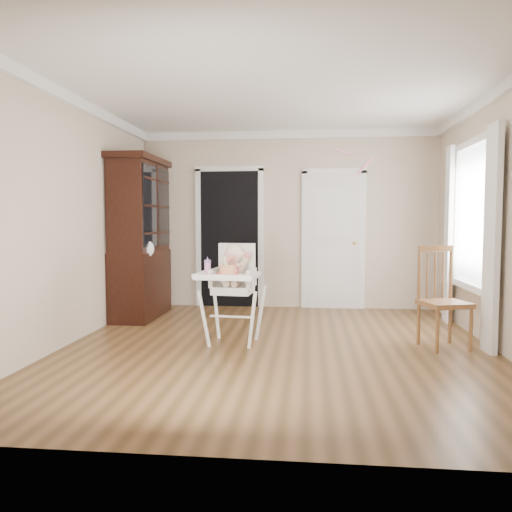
# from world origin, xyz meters

# --- Properties ---
(floor) EXTENTS (5.00, 5.00, 0.00)m
(floor) POSITION_xyz_m (0.00, 0.00, 0.00)
(floor) COLOR #51381C
(floor) RESTS_ON ground
(ceiling) EXTENTS (5.00, 5.00, 0.00)m
(ceiling) POSITION_xyz_m (0.00, 0.00, 2.70)
(ceiling) COLOR white
(ceiling) RESTS_ON wall_back
(wall_back) EXTENTS (4.50, 0.00, 4.50)m
(wall_back) POSITION_xyz_m (0.00, 2.50, 1.35)
(wall_back) COLOR beige
(wall_back) RESTS_ON floor
(wall_left) EXTENTS (0.00, 5.00, 5.00)m
(wall_left) POSITION_xyz_m (-2.25, 0.00, 1.35)
(wall_left) COLOR beige
(wall_left) RESTS_ON floor
(wall_right) EXTENTS (0.00, 5.00, 5.00)m
(wall_right) POSITION_xyz_m (2.25, 0.00, 1.35)
(wall_right) COLOR beige
(wall_right) RESTS_ON floor
(crown_molding) EXTENTS (4.50, 5.00, 0.12)m
(crown_molding) POSITION_xyz_m (0.00, 0.00, 2.64)
(crown_molding) COLOR white
(crown_molding) RESTS_ON ceiling
(doorway) EXTENTS (1.06, 0.05, 2.22)m
(doorway) POSITION_xyz_m (-0.90, 2.48, 1.11)
(doorway) COLOR black
(doorway) RESTS_ON wall_back
(closet_door) EXTENTS (0.96, 0.09, 2.13)m
(closet_door) POSITION_xyz_m (0.70, 2.48, 1.02)
(closet_door) COLOR white
(closet_door) RESTS_ON wall_back
(window_right) EXTENTS (0.13, 1.84, 2.30)m
(window_right) POSITION_xyz_m (2.18, 0.80, 1.29)
(window_right) COLOR white
(window_right) RESTS_ON wall_right
(high_chair) EXTENTS (0.69, 0.84, 1.11)m
(high_chair) POSITION_xyz_m (-0.49, 0.13, 0.69)
(high_chair) COLOR white
(high_chair) RESTS_ON floor
(baby) EXTENTS (0.31, 0.24, 0.47)m
(baby) POSITION_xyz_m (-0.48, 0.15, 0.84)
(baby) COLOR beige
(baby) RESTS_ON high_chair
(cake) EXTENTS (0.22, 0.22, 0.10)m
(cake) POSITION_xyz_m (-0.50, -0.15, 0.82)
(cake) COLOR silver
(cake) RESTS_ON high_chair
(sippy_cup) EXTENTS (0.07, 0.07, 0.18)m
(sippy_cup) POSITION_xyz_m (-0.76, 0.07, 0.85)
(sippy_cup) COLOR #D682BE
(sippy_cup) RESTS_ON high_chair
(china_cabinet) EXTENTS (0.58, 1.31, 2.20)m
(china_cabinet) POSITION_xyz_m (-1.99, 1.49, 1.10)
(china_cabinet) COLOR black
(china_cabinet) RESTS_ON floor
(dining_chair) EXTENTS (0.54, 0.54, 1.07)m
(dining_chair) POSITION_xyz_m (1.73, 0.19, 0.50)
(dining_chair) COLOR brown
(dining_chair) RESTS_ON floor
(streamer) EXTENTS (0.18, 0.47, 0.15)m
(streamer) POSITION_xyz_m (0.72, 1.05, 2.18)
(streamer) COLOR pink
(streamer) RESTS_ON ceiling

